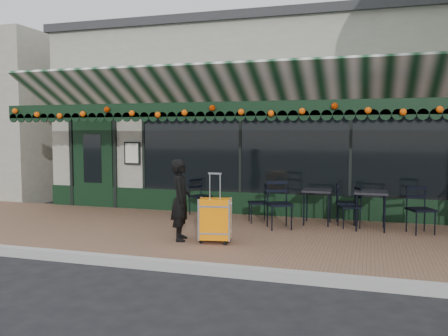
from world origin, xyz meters
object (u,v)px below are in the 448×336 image
(suitcase, at_px, (215,220))
(chair_b_right, at_px, (346,204))
(chair_a_front, at_px, (421,210))
(chair_b_left, at_px, (258,203))
(chair_b_front, at_px, (279,205))
(chair_solo, at_px, (200,197))
(woman, at_px, (181,200))
(cafe_table_a, at_px, (371,195))
(cafe_table_b, at_px, (317,193))
(chair_a_left, at_px, (349,207))

(suitcase, bearing_deg, chair_b_right, 38.59)
(chair_a_front, xyz_separation_m, chair_b_right, (-1.35, 0.55, -0.02))
(chair_b_left, bearing_deg, chair_b_right, 79.61)
(chair_b_front, height_order, chair_solo, chair_b_front)
(woman, xyz_separation_m, chair_b_front, (1.45, 1.46, -0.24))
(cafe_table_a, distance_m, chair_a_front, 0.92)
(chair_solo, bearing_deg, cafe_table_a, -68.44)
(cafe_table_b, distance_m, chair_b_left, 1.22)
(suitcase, xyz_separation_m, chair_a_left, (2.10, 2.01, 0.01))
(chair_a_left, bearing_deg, chair_b_right, 170.07)
(woman, bearing_deg, cafe_table_b, -61.05)
(chair_a_front, height_order, chair_b_right, chair_a_front)
(woman, height_order, suitcase, woman)
(suitcase, bearing_deg, woman, 166.57)
(suitcase, height_order, chair_solo, suitcase)
(suitcase, bearing_deg, chair_solo, 104.58)
(cafe_table_b, bearing_deg, suitcase, -124.21)
(chair_b_left, relative_size, chair_b_right, 0.95)
(chair_b_front, xyz_separation_m, chair_solo, (-1.97, 0.95, -0.05))
(chair_b_right, relative_size, chair_b_front, 0.89)
(woman, relative_size, chair_b_left, 1.77)
(cafe_table_a, xyz_separation_m, chair_b_right, (-0.47, 0.45, -0.25))
(chair_a_left, height_order, chair_b_front, chair_b_front)
(cafe_table_a, bearing_deg, chair_a_left, 164.67)
(suitcase, distance_m, chair_b_right, 3.11)
(suitcase, bearing_deg, chair_b_front, 50.66)
(woman, bearing_deg, chair_a_left, -70.54)
(suitcase, height_order, chair_a_front, suitcase)
(chair_b_front, bearing_deg, chair_solo, 129.29)
(chair_b_left, bearing_deg, suitcase, -30.31)
(suitcase, relative_size, chair_a_front, 1.35)
(chair_b_right, bearing_deg, chair_b_left, 94.56)
(woman, distance_m, cafe_table_a, 3.64)
(woman, xyz_separation_m, chair_a_front, (4.01, 1.78, -0.27))
(chair_solo, bearing_deg, chair_a_left, -67.58)
(woman, distance_m, chair_b_front, 2.07)
(chair_a_left, bearing_deg, cafe_table_b, -124.96)
(cafe_table_a, relative_size, chair_a_front, 0.85)
(chair_a_front, height_order, chair_solo, chair_a_front)
(chair_a_left, relative_size, chair_b_front, 0.86)
(suitcase, xyz_separation_m, cafe_table_b, (1.47, 2.16, 0.24))
(suitcase, xyz_separation_m, chair_b_left, (0.28, 1.99, 0.00))
(chair_a_left, height_order, chair_b_right, chair_b_right)
(cafe_table_b, distance_m, chair_solo, 2.64)
(woman, xyz_separation_m, suitcase, (0.63, -0.03, -0.31))
(cafe_table_a, bearing_deg, chair_b_right, 136.04)
(chair_a_front, bearing_deg, woman, -179.70)
(chair_b_right, bearing_deg, woman, 123.84)
(chair_a_front, bearing_deg, chair_solo, 148.40)
(chair_a_left, height_order, chair_solo, chair_solo)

